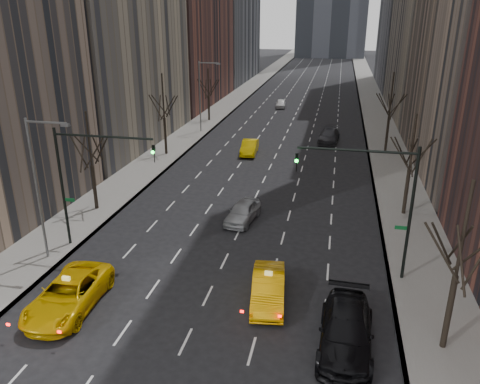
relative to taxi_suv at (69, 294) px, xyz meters
The scene contains 19 objects.
sidewalk_left 64.87m from the taxi_suv, 94.74° to the left, with size 4.50×320.00×0.15m, color slate.
sidewalk_right 67.42m from the taxi_suv, 73.51° to the left, with size 4.50×320.00×0.15m, color slate.
tree_lw_b 13.93m from the taxi_suv, 112.03° to the left, with size 3.36×3.50×7.82m.
tree_lw_c 29.27m from the taxi_suv, 100.13° to the left, with size 3.36×3.50×8.74m.
tree_lw_d 47.00m from the taxi_suv, 96.26° to the left, with size 3.36×3.50×7.36m.
tree_rw_a 19.13m from the taxi_suv, ahead, with size 3.36×3.50×8.28m.
tree_rw_b 25.33m from the taxi_suv, 41.39° to the left, with size 3.36×3.50×7.82m.
tree_rw_c 39.58m from the taxi_suv, 61.40° to the left, with size 3.36×3.50×8.74m.
traffic_mast_left 8.39m from the taxi_suv, 108.51° to the left, with size 6.69×0.39×8.00m.
traffic_mast_right 17.92m from the taxi_suv, 22.54° to the left, with size 6.69×0.39×8.00m.
streetlight_near 7.74m from the taxi_suv, 130.43° to the left, with size 2.83×0.22×9.00m.
streetlight_far 40.12m from the taxi_suv, 95.70° to the left, with size 2.83×0.22×9.00m.
taxi_suv is the anchor object (origin of this frame).
taxi_sedan 10.64m from the taxi_suv, 15.41° to the left, with size 1.73×4.95×1.63m, color #FFAD05.
silver_sedan_ahead 14.59m from the taxi_suv, 62.28° to the left, with size 1.81×4.51×1.54m, color #A1A4A9.
parked_suv_black 14.38m from the taxi_suv, ahead, with size 2.48×6.09×1.77m, color black.
far_taxi 31.12m from the taxi_suv, 82.78° to the left, with size 1.64×4.69×1.55m, color yellow.
far_suv_grey 39.89m from the taxi_suv, 71.80° to the left, with size 2.18×5.36×1.56m, color #2E2E33.
far_car_white 59.25m from the taxi_suv, 86.25° to the left, with size 1.57×3.89×1.33m, color white.
Camera 1 is at (6.35, -13.50, 14.77)m, focal length 35.00 mm.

